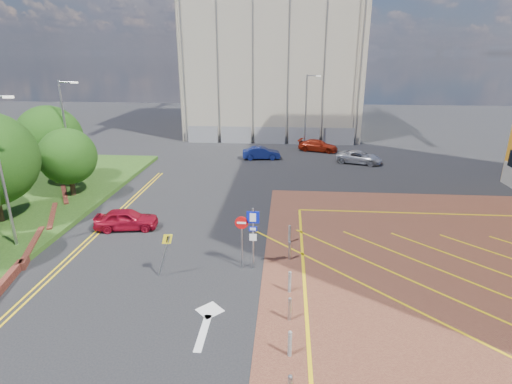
# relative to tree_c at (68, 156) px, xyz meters

# --- Properties ---
(ground) EXTENTS (140.00, 140.00, 0.00)m
(ground) POSITION_rel_tree_c_xyz_m (13.50, -10.00, -3.19)
(ground) COLOR black
(ground) RESTS_ON ground
(retaining_wall) EXTENTS (6.06, 20.33, 0.40)m
(retaining_wall) POSITION_rel_tree_c_xyz_m (1.70, -8.00, -2.99)
(retaining_wall) COLOR brown
(retaining_wall) RESTS_ON ground
(tree_c) EXTENTS (4.00, 4.00, 4.90)m
(tree_c) POSITION_rel_tree_c_xyz_m (0.00, 0.00, 0.00)
(tree_c) COLOR #3D2B1C
(tree_c) RESTS_ON grass_bed
(tree_d) EXTENTS (5.00, 5.00, 6.08)m
(tree_d) POSITION_rel_tree_c_xyz_m (-3.00, 3.00, 0.68)
(tree_d) COLOR #3D2B1C
(tree_d) RESTS_ON grass_bed
(lamp_left_near) EXTENTS (1.53, 0.16, 8.00)m
(lamp_left_near) POSITION_rel_tree_c_xyz_m (1.08, -8.00, 1.47)
(lamp_left_near) COLOR #9EA0A8
(lamp_left_near) RESTS_ON grass_bed
(lamp_left_far) EXTENTS (1.53, 0.16, 8.00)m
(lamp_left_far) POSITION_rel_tree_c_xyz_m (-0.92, 2.00, 1.47)
(lamp_left_far) COLOR #9EA0A8
(lamp_left_far) RESTS_ON grass_bed
(lamp_back) EXTENTS (1.53, 0.16, 8.00)m
(lamp_back) POSITION_rel_tree_c_xyz_m (17.58, 18.00, 1.17)
(lamp_back) COLOR #9EA0A8
(lamp_back) RESTS_ON ground
(sign_cluster) EXTENTS (1.17, 0.12, 3.20)m
(sign_cluster) POSITION_rel_tree_c_xyz_m (13.80, -9.02, -1.24)
(sign_cluster) COLOR #9EA0A8
(sign_cluster) RESTS_ON ground
(warning_sign) EXTENTS (0.80, 0.43, 2.24)m
(warning_sign) POSITION_rel_tree_c_xyz_m (9.98, -10.13, -1.76)
(warning_sign) COLOR #9EA0A8
(warning_sign) RESTS_ON ground
(bollard_row) EXTENTS (0.14, 11.14, 0.90)m
(bollard_row) POSITION_rel_tree_c_xyz_m (15.80, -11.67, -2.72)
(bollard_row) COLOR #9EA0A8
(bollard_row) RESTS_ON forecourt
(construction_building) EXTENTS (21.20, 19.20, 22.00)m
(construction_building) POSITION_rel_tree_c_xyz_m (13.50, 30.00, 7.81)
(construction_building) COLOR #B1A591
(construction_building) RESTS_ON ground
(construction_fence) EXTENTS (21.60, 0.06, 2.00)m
(construction_fence) POSITION_rel_tree_c_xyz_m (14.50, 20.00, -2.19)
(construction_fence) COLOR gray
(construction_fence) RESTS_ON ground
(car_red_left) EXTENTS (3.92, 2.07, 1.27)m
(car_red_left) POSITION_rel_tree_c_xyz_m (5.95, -4.89, -2.56)
(car_red_left) COLOR maroon
(car_red_left) RESTS_ON ground
(car_blue_back) EXTENTS (3.91, 1.75, 1.25)m
(car_blue_back) POSITION_rel_tree_c_xyz_m (12.98, 12.73, -2.57)
(car_blue_back) COLOR navy
(car_blue_back) RESTS_ON ground
(car_red_back) EXTENTS (4.60, 2.89, 1.24)m
(car_red_back) POSITION_rel_tree_c_xyz_m (18.92, 16.66, -2.57)
(car_red_back) COLOR maroon
(car_red_back) RESTS_ON ground
(car_silver_back) EXTENTS (4.73, 3.23, 1.20)m
(car_silver_back) POSITION_rel_tree_c_xyz_m (22.56, 11.87, -2.59)
(car_silver_back) COLOR silver
(car_silver_back) RESTS_ON ground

